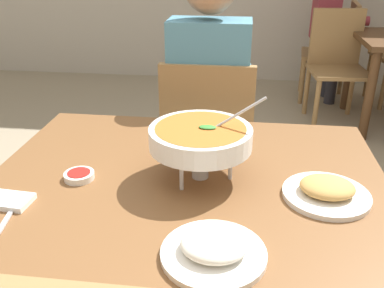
{
  "coord_description": "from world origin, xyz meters",
  "views": [
    {
      "loc": [
        0.15,
        -1.08,
        1.36
      ],
      "look_at": [
        0.0,
        0.15,
        0.77
      ],
      "focal_mm": 39.41,
      "sensor_mm": 36.0,
      "label": 1
    }
  ],
  "objects_px": {
    "appetizer_plate": "(327,191)",
    "chair_diner_main": "(208,138)",
    "diner_main": "(209,90)",
    "rice_plate": "(214,249)",
    "patron_bg_middle": "(329,20)",
    "sauce_dish": "(79,175)",
    "dining_table_main": "(186,209)",
    "chair_bg_middle": "(337,47)",
    "curry_bowl": "(201,138)",
    "chair_bg_window": "(337,60)"
  },
  "relations": [
    {
      "from": "appetizer_plate",
      "to": "chair_diner_main",
      "type": "bearing_deg",
      "value": 116.08
    },
    {
      "from": "diner_main",
      "to": "rice_plate",
      "type": "relative_size",
      "value": 5.46
    },
    {
      "from": "patron_bg_middle",
      "to": "diner_main",
      "type": "bearing_deg",
      "value": -112.72
    },
    {
      "from": "rice_plate",
      "to": "sauce_dish",
      "type": "relative_size",
      "value": 2.67
    },
    {
      "from": "dining_table_main",
      "to": "rice_plate",
      "type": "distance_m",
      "value": 0.36
    },
    {
      "from": "dining_table_main",
      "to": "diner_main",
      "type": "distance_m",
      "value": 0.82
    },
    {
      "from": "diner_main",
      "to": "chair_bg_middle",
      "type": "xyz_separation_m",
      "value": [
        1.0,
        2.14,
        -0.24
      ]
    },
    {
      "from": "curry_bowl",
      "to": "rice_plate",
      "type": "bearing_deg",
      "value": -79.13
    },
    {
      "from": "curry_bowl",
      "to": "chair_bg_window",
      "type": "xyz_separation_m",
      "value": [
        0.87,
        2.42,
        -0.34
      ]
    },
    {
      "from": "sauce_dish",
      "to": "chair_bg_window",
      "type": "xyz_separation_m",
      "value": [
        1.22,
        2.48,
        -0.22
      ]
    },
    {
      "from": "diner_main",
      "to": "chair_bg_window",
      "type": "distance_m",
      "value": 1.89
    },
    {
      "from": "diner_main",
      "to": "appetizer_plate",
      "type": "relative_size",
      "value": 5.46
    },
    {
      "from": "curry_bowl",
      "to": "appetizer_plate",
      "type": "bearing_deg",
      "value": -11.09
    },
    {
      "from": "dining_table_main",
      "to": "appetizer_plate",
      "type": "distance_m",
      "value": 0.42
    },
    {
      "from": "diner_main",
      "to": "curry_bowl",
      "type": "height_order",
      "value": "diner_main"
    },
    {
      "from": "sauce_dish",
      "to": "patron_bg_middle",
      "type": "distance_m",
      "value": 3.2
    },
    {
      "from": "rice_plate",
      "to": "chair_bg_middle",
      "type": "bearing_deg",
      "value": 74.76
    },
    {
      "from": "diner_main",
      "to": "curry_bowl",
      "type": "xyz_separation_m",
      "value": [
        0.04,
        -0.78,
        0.11
      ]
    },
    {
      "from": "diner_main",
      "to": "chair_bg_middle",
      "type": "height_order",
      "value": "diner_main"
    },
    {
      "from": "curry_bowl",
      "to": "patron_bg_middle",
      "type": "xyz_separation_m",
      "value": [
        0.85,
        2.91,
        -0.11
      ]
    },
    {
      "from": "diner_main",
      "to": "patron_bg_middle",
      "type": "xyz_separation_m",
      "value": [
        0.89,
        2.13,
        0.0
      ]
    },
    {
      "from": "dining_table_main",
      "to": "chair_bg_window",
      "type": "distance_m",
      "value": 2.61
    },
    {
      "from": "sauce_dish",
      "to": "chair_bg_middle",
      "type": "relative_size",
      "value": 0.1
    },
    {
      "from": "chair_diner_main",
      "to": "chair_bg_middle",
      "type": "xyz_separation_m",
      "value": [
        1.0,
        2.18,
        0.0
      ]
    },
    {
      "from": "dining_table_main",
      "to": "sauce_dish",
      "type": "distance_m",
      "value": 0.34
    },
    {
      "from": "appetizer_plate",
      "to": "chair_bg_window",
      "type": "distance_m",
      "value": 2.55
    },
    {
      "from": "chair_bg_middle",
      "to": "patron_bg_middle",
      "type": "distance_m",
      "value": 0.26
    },
    {
      "from": "appetizer_plate",
      "to": "diner_main",
      "type": "bearing_deg",
      "value": 115.2
    },
    {
      "from": "patron_bg_middle",
      "to": "chair_bg_window",
      "type": "bearing_deg",
      "value": -88.53
    },
    {
      "from": "rice_plate",
      "to": "dining_table_main",
      "type": "bearing_deg",
      "value": 108.35
    },
    {
      "from": "rice_plate",
      "to": "sauce_dish",
      "type": "xyz_separation_m",
      "value": [
        -0.43,
        0.3,
        -0.01
      ]
    },
    {
      "from": "curry_bowl",
      "to": "sauce_dish",
      "type": "xyz_separation_m",
      "value": [
        -0.36,
        -0.06,
        -0.12
      ]
    },
    {
      "from": "dining_table_main",
      "to": "sauce_dish",
      "type": "relative_size",
      "value": 13.31
    },
    {
      "from": "curry_bowl",
      "to": "chair_bg_window",
      "type": "bearing_deg",
      "value": 70.33
    },
    {
      "from": "diner_main",
      "to": "dining_table_main",
      "type": "bearing_deg",
      "value": -90.0
    },
    {
      "from": "chair_diner_main",
      "to": "diner_main",
      "type": "xyz_separation_m",
      "value": [
        0.0,
        0.03,
        0.24
      ]
    },
    {
      "from": "rice_plate",
      "to": "chair_bg_middle",
      "type": "xyz_separation_m",
      "value": [
        0.89,
        3.28,
        -0.23
      ]
    },
    {
      "from": "appetizer_plate",
      "to": "patron_bg_middle",
      "type": "bearing_deg",
      "value": 80.59
    },
    {
      "from": "appetizer_plate",
      "to": "patron_bg_middle",
      "type": "distance_m",
      "value": 3.02
    },
    {
      "from": "rice_plate",
      "to": "chair_bg_middle",
      "type": "relative_size",
      "value": 0.27
    },
    {
      "from": "chair_diner_main",
      "to": "sauce_dish",
      "type": "distance_m",
      "value": 0.89
    },
    {
      "from": "chair_diner_main",
      "to": "appetizer_plate",
      "type": "xyz_separation_m",
      "value": [
        0.4,
        -0.81,
        0.23
      ]
    },
    {
      "from": "curry_bowl",
      "to": "chair_bg_middle",
      "type": "relative_size",
      "value": 0.37
    },
    {
      "from": "diner_main",
      "to": "chair_bg_middle",
      "type": "relative_size",
      "value": 1.46
    },
    {
      "from": "rice_plate",
      "to": "chair_diner_main",
      "type": "bearing_deg",
      "value": 95.63
    },
    {
      "from": "diner_main",
      "to": "appetizer_plate",
      "type": "bearing_deg",
      "value": -64.8
    },
    {
      "from": "diner_main",
      "to": "patron_bg_middle",
      "type": "height_order",
      "value": "same"
    },
    {
      "from": "chair_bg_window",
      "to": "patron_bg_middle",
      "type": "relative_size",
      "value": 0.69
    },
    {
      "from": "chair_bg_window",
      "to": "patron_bg_middle",
      "type": "distance_m",
      "value": 0.54
    },
    {
      "from": "appetizer_plate",
      "to": "sauce_dish",
      "type": "relative_size",
      "value": 2.67
    }
  ]
}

